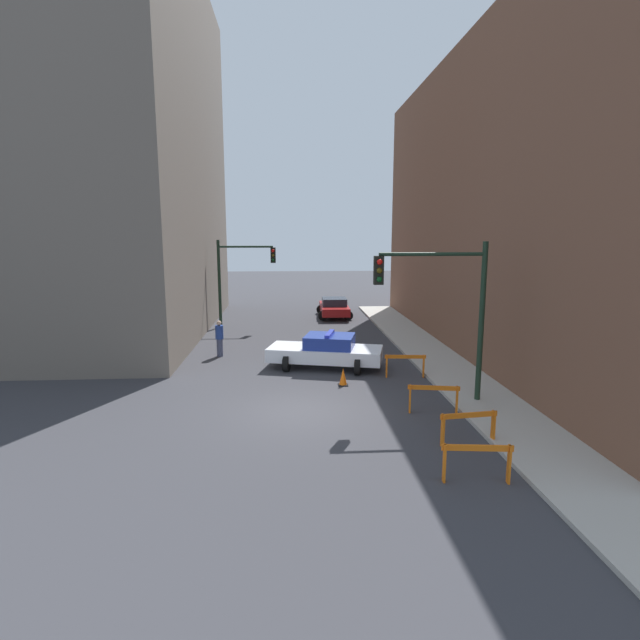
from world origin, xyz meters
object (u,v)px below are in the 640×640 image
at_px(traffic_cone, 343,377).
at_px(pedestrian_crossing, 219,338).
at_px(parked_car_near, 334,307).
at_px(barrier_front, 477,457).
at_px(traffic_light_near, 447,298).
at_px(traffic_light_far, 238,271).
at_px(barrier_back, 434,394).
at_px(police_car, 326,351).
at_px(barrier_mid, 469,423).
at_px(barrier_corner, 405,362).

bearing_deg(traffic_cone, pedestrian_crossing, 137.05).
height_order(parked_car_near, barrier_front, parked_car_near).
xyz_separation_m(traffic_light_near, traffic_light_far, (-8.03, 14.28, -0.13)).
bearing_deg(barrier_back, police_car, 117.50).
bearing_deg(pedestrian_crossing, barrier_back, 28.23).
relative_size(parked_car_near, barrier_mid, 2.72).
bearing_deg(barrier_back, pedestrian_crossing, 134.04).
xyz_separation_m(pedestrian_crossing, barrier_back, (7.64, -7.90, -0.24)).
bearing_deg(police_car, pedestrian_crossing, 78.12).
distance_m(traffic_light_far, barrier_back, 17.13).
distance_m(barrier_mid, traffic_cone, 6.13).
bearing_deg(barrier_front, barrier_mid, 74.88).
bearing_deg(pedestrian_crossing, traffic_cone, 31.24).
bearing_deg(traffic_cone, barrier_corner, 19.21).
bearing_deg(barrier_mid, traffic_light_far, 113.65).
height_order(pedestrian_crossing, barrier_corner, pedestrian_crossing).
relative_size(traffic_light_near, barrier_mid, 3.26).
bearing_deg(barrier_front, pedestrian_crossing, 120.84).
distance_m(police_car, barrier_corner, 3.39).
xyz_separation_m(barrier_mid, barrier_corner, (-0.20, 6.37, 0.00)).
xyz_separation_m(barrier_corner, traffic_cone, (-2.53, -0.88, -0.30)).
bearing_deg(barrier_mid, barrier_front, -105.12).
relative_size(police_car, barrier_mid, 3.14).
distance_m(barrier_corner, traffic_cone, 2.70).
relative_size(traffic_light_far, pedestrian_crossing, 3.13).
bearing_deg(parked_car_near, barrier_corner, -83.23).
bearing_deg(parked_car_near, police_car, -95.71).
bearing_deg(police_car, barrier_corner, -104.76).
bearing_deg(barrier_mid, police_car, 111.60).
bearing_deg(traffic_light_far, barrier_front, -69.94).
relative_size(traffic_light_near, traffic_light_far, 1.00).
bearing_deg(barrier_corner, traffic_light_near, -80.07).
bearing_deg(traffic_light_near, barrier_corner, 99.93).
height_order(traffic_light_near, police_car, traffic_light_near).
relative_size(police_car, pedestrian_crossing, 3.02).
height_order(parked_car_near, traffic_cone, parked_car_near).
height_order(traffic_light_far, traffic_cone, traffic_light_far).
height_order(traffic_light_near, traffic_cone, traffic_light_near).
xyz_separation_m(police_car, barrier_front, (2.62, -10.01, -0.11)).
relative_size(barrier_front, barrier_corner, 1.00).
relative_size(traffic_light_near, police_car, 1.04).
height_order(barrier_front, barrier_back, same).
bearing_deg(barrier_mid, barrier_back, 95.85).
bearing_deg(traffic_light_near, traffic_light_far, 119.36).
xyz_separation_m(traffic_light_far, barrier_mid, (7.69, -17.55, -2.78)).
xyz_separation_m(parked_car_near, barrier_back, (1.39, -18.44, -0.06)).
bearing_deg(traffic_cone, traffic_light_near, -35.71).
relative_size(traffic_light_near, traffic_cone, 7.93).
height_order(traffic_light_far, barrier_back, traffic_light_far).
relative_size(police_car, traffic_cone, 7.63).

